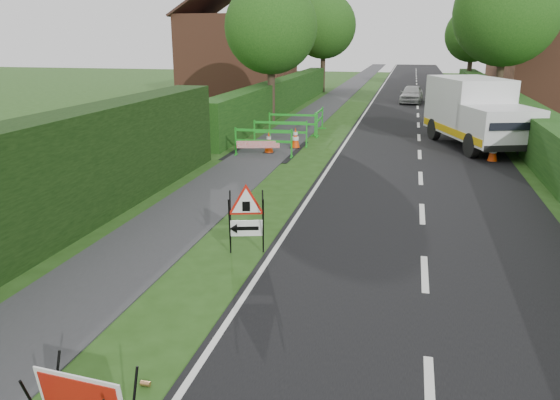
{
  "coord_description": "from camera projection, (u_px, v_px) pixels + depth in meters",
  "views": [
    {
      "loc": [
        2.05,
        -8.21,
        4.03
      ],
      "look_at": [
        -0.39,
        2.1,
        0.86
      ],
      "focal_mm": 35.0,
      "sensor_mm": 36.0,
      "label": 1
    }
  ],
  "objects": [
    {
      "name": "ground",
      "position": [
        274.0,
        284.0,
        9.26
      ],
      "size": [
        120.0,
        120.0,
        0.0
      ],
      "primitive_type": "plane",
      "color": "#224413",
      "rests_on": "ground"
    },
    {
      "name": "road_surface",
      "position": [
        417.0,
        93.0,
        41.34
      ],
      "size": [
        6.0,
        90.0,
        0.02
      ],
      "primitive_type": "cube",
      "color": "black",
      "rests_on": "ground"
    },
    {
      "name": "footpath",
      "position": [
        345.0,
        91.0,
        42.56
      ],
      "size": [
        2.0,
        90.0,
        0.02
      ],
      "primitive_type": "cube",
      "color": "#2D2D30",
      "rests_on": "ground"
    },
    {
      "name": "hedge_west_near",
      "position": [
        19.0,
        258.0,
        10.37
      ],
      "size": [
        1.1,
        18.0,
        2.5
      ],
      "primitive_type": "cube",
      "color": "black",
      "rests_on": "ground"
    },
    {
      "name": "hedge_west_far",
      "position": [
        282.0,
        111.0,
        30.88
      ],
      "size": [
        1.0,
        24.0,
        1.8
      ],
      "primitive_type": "cube",
      "color": "#14380F",
      "rests_on": "ground"
    },
    {
      "name": "hedge_east",
      "position": [
        517.0,
        138.0,
        22.74
      ],
      "size": [
        1.2,
        50.0,
        1.5
      ],
      "primitive_type": "cube",
      "color": "#14380F",
      "rests_on": "ground"
    },
    {
      "name": "house_west",
      "position": [
        239.0,
        54.0,
        38.61
      ],
      "size": [
        7.5,
        7.4,
        7.88
      ],
      "color": "brown",
      "rests_on": "ground"
    },
    {
      "name": "house_east_b",
      "position": [
        538.0,
        52.0,
        44.94
      ],
      "size": [
        7.5,
        7.4,
        7.88
      ],
      "color": "brown",
      "rests_on": "ground"
    },
    {
      "name": "tree_nw",
      "position": [
        271.0,
        27.0,
        25.78
      ],
      "size": [
        4.4,
        4.4,
        6.7
      ],
      "color": "#2D2116",
      "rests_on": "ground"
    },
    {
      "name": "tree_ne",
      "position": [
        507.0,
        13.0,
        26.88
      ],
      "size": [
        5.2,
        5.2,
        7.79
      ],
      "color": "#2D2116",
      "rests_on": "ground"
    },
    {
      "name": "tree_fw",
      "position": [
        324.0,
        26.0,
        40.59
      ],
      "size": [
        4.8,
        4.8,
        7.24
      ],
      "color": "#2D2116",
      "rests_on": "ground"
    },
    {
      "name": "tree_fe",
      "position": [
        473.0,
        35.0,
        42.07
      ],
      "size": [
        4.2,
        4.2,
        6.33
      ],
      "color": "#2D2116",
      "rests_on": "ground"
    },
    {
      "name": "triangle_sign",
      "position": [
        244.0,
        214.0,
        10.34
      ],
      "size": [
        0.99,
        0.99,
        1.17
      ],
      "rotation": [
        0.0,
        0.0,
        0.28
      ],
      "color": "black",
      "rests_on": "ground"
    },
    {
      "name": "works_van",
      "position": [
        476.0,
        111.0,
        20.54
      ],
      "size": [
        3.86,
        5.94,
        2.54
      ],
      "rotation": [
        0.0,
        0.0,
        0.34
      ],
      "color": "silver",
      "rests_on": "ground"
    },
    {
      "name": "traffic_cone_0",
      "position": [
        493.0,
        150.0,
        18.25
      ],
      "size": [
        0.38,
        0.38,
        0.79
      ],
      "color": "black",
      "rests_on": "ground"
    },
    {
      "name": "traffic_cone_1",
      "position": [
        485.0,
        138.0,
        20.5
      ],
      "size": [
        0.38,
        0.38,
        0.79
      ],
      "color": "black",
      "rests_on": "ground"
    },
    {
      "name": "traffic_cone_2",
      "position": [
        489.0,
        126.0,
        23.35
      ],
      "size": [
        0.38,
        0.38,
        0.79
      ],
      "color": "black",
      "rests_on": "ground"
    },
    {
      "name": "traffic_cone_3",
      "position": [
        269.0,
        142.0,
        19.64
      ],
      "size": [
        0.38,
        0.38,
        0.79
      ],
      "color": "black",
      "rests_on": "ground"
    },
    {
      "name": "traffic_cone_4",
      "position": [
        295.0,
        138.0,
        20.5
      ],
      "size": [
        0.38,
        0.38,
        0.79
      ],
      "color": "black",
      "rests_on": "ground"
    },
    {
      "name": "ped_barrier_0",
      "position": [
        263.0,
        139.0,
        19.0
      ],
      "size": [
        2.07,
        0.44,
        1.0
      ],
      "rotation": [
        0.0,
        0.0,
        0.04
      ],
      "color": "#1B9820",
      "rests_on": "ground"
    },
    {
      "name": "ped_barrier_1",
      "position": [
        280.0,
        130.0,
        20.79
      ],
      "size": [
        2.09,
        0.63,
        1.0
      ],
      "rotation": [
        0.0,
        0.0,
        0.14
      ],
      "color": "#1B9820",
      "rests_on": "ground"
    },
    {
      "name": "ped_barrier_2",
      "position": [
        293.0,
        122.0,
        22.79
      ],
      "size": [
        2.08,
        0.5,
        1.0
      ],
      "rotation": [
        0.0,
        0.0,
        0.07
      ],
      "color": "#1B9820",
      "rests_on": "ground"
    },
    {
      "name": "ped_barrier_3",
      "position": [
        319.0,
        118.0,
        23.89
      ],
      "size": [
        0.36,
        2.06,
        1.0
      ],
      "rotation": [
        0.0,
        0.0,
        1.58
      ],
      "color": "#1B9820",
      "rests_on": "ground"
    },
    {
      "name": "redwhite_plank",
      "position": [
        258.0,
        157.0,
        19.09
      ],
      "size": [
        1.46,
        0.41,
        0.25
      ],
      "primitive_type": "cube",
      "rotation": [
        0.0,
        0.0,
        0.25
      ],
      "color": "red",
      "rests_on": "ground"
    },
    {
      "name": "litter_can",
      "position": [
        146.0,
        386.0,
        6.56
      ],
      "size": [
        0.12,
        0.07,
        0.07
      ],
      "primitive_type": "cylinder",
      "rotation": [
        0.0,
        1.57,
        0.0
      ],
      "color": "#BF7F4C",
      "rests_on": "ground"
    },
    {
      "name": "hatchback_car",
      "position": [
        412.0,
        94.0,
        34.7
      ],
      "size": [
        1.56,
        3.38,
        1.12
      ],
      "primitive_type": "imported",
      "rotation": [
        0.0,
        0.0,
        -0.07
      ],
      "color": "silver",
      "rests_on": "ground"
    }
  ]
}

